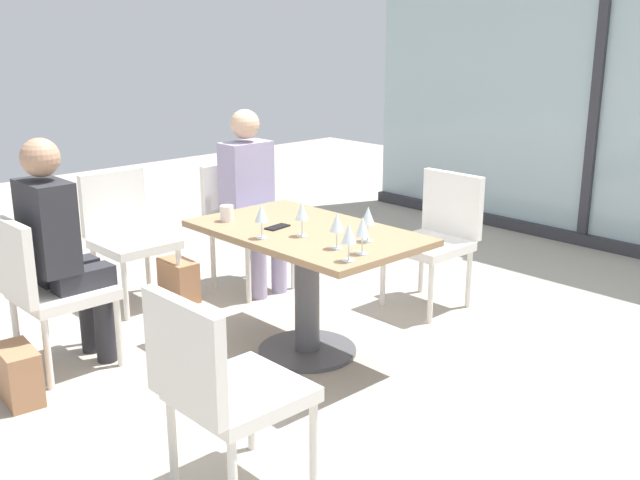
{
  "coord_description": "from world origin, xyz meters",
  "views": [
    {
      "loc": [
        2.91,
        -2.65,
        1.81
      ],
      "look_at": [
        0.0,
        0.1,
        0.65
      ],
      "focal_mm": 41.98,
      "sensor_mm": 36.0,
      "label": 1
    }
  ],
  "objects_px": {
    "person_far_left": "(252,192)",
    "chair_front_left": "(44,284)",
    "wine_glass_4": "(368,217)",
    "wine_glass_5": "(337,223)",
    "dining_table_main": "(307,264)",
    "chair_near_window": "(437,232)",
    "person_front_left": "(60,243)",
    "wine_glass_1": "(302,212)",
    "chair_far_left": "(243,218)",
    "wine_glass_2": "(261,214)",
    "handbag_1": "(18,375)",
    "chair_side_end": "(126,230)",
    "wine_glass_3": "(362,228)",
    "handbag_0": "(179,280)",
    "coffee_cup": "(227,213)",
    "chair_front_right": "(220,383)",
    "cell_phone_on_table": "(277,227)",
    "wine_glass_0": "(349,234)"
  },
  "relations": [
    {
      "from": "wine_glass_5",
      "to": "wine_glass_2",
      "type": "bearing_deg",
      "value": -159.2
    },
    {
      "from": "chair_front_right",
      "to": "chair_side_end",
      "type": "relative_size",
      "value": 1.0
    },
    {
      "from": "chair_near_window",
      "to": "person_far_left",
      "type": "bearing_deg",
      "value": -146.18
    },
    {
      "from": "chair_front_left",
      "to": "wine_glass_5",
      "type": "bearing_deg",
      "value": 41.71
    },
    {
      "from": "handbag_0",
      "to": "chair_near_window",
      "type": "bearing_deg",
      "value": 46.9
    },
    {
      "from": "person_far_left",
      "to": "wine_glass_3",
      "type": "relative_size",
      "value": 6.81
    },
    {
      "from": "chair_far_left",
      "to": "chair_near_window",
      "type": "relative_size",
      "value": 1.0
    },
    {
      "from": "chair_front_right",
      "to": "wine_glass_3",
      "type": "height_order",
      "value": "wine_glass_3"
    },
    {
      "from": "wine_glass_2",
      "to": "handbag_1",
      "type": "relative_size",
      "value": 0.62
    },
    {
      "from": "person_front_left",
      "to": "wine_glass_1",
      "type": "bearing_deg",
      "value": 47.63
    },
    {
      "from": "chair_front_right",
      "to": "chair_front_left",
      "type": "bearing_deg",
      "value": 180.0
    },
    {
      "from": "dining_table_main",
      "to": "person_far_left",
      "type": "bearing_deg",
      "value": 156.65
    },
    {
      "from": "dining_table_main",
      "to": "chair_near_window",
      "type": "height_order",
      "value": "chair_near_window"
    },
    {
      "from": "chair_near_window",
      "to": "wine_glass_4",
      "type": "xyz_separation_m",
      "value": [
        0.39,
        -1.09,
        0.37
      ]
    },
    {
      "from": "person_far_left",
      "to": "wine_glass_4",
      "type": "xyz_separation_m",
      "value": [
        1.44,
        -0.38,
        0.16
      ]
    },
    {
      "from": "wine_glass_4",
      "to": "handbag_0",
      "type": "xyz_separation_m",
      "value": [
        -1.61,
        -0.13,
        -0.72
      ]
    },
    {
      "from": "person_far_left",
      "to": "wine_glass_5",
      "type": "xyz_separation_m",
      "value": [
        1.42,
        -0.59,
        0.16
      ]
    },
    {
      "from": "chair_front_left",
      "to": "wine_glass_1",
      "type": "bearing_deg",
      "value": 50.73
    },
    {
      "from": "chair_side_end",
      "to": "person_front_left",
      "type": "xyz_separation_m",
      "value": [
        0.67,
        -0.75,
        0.2
      ]
    },
    {
      "from": "dining_table_main",
      "to": "person_far_left",
      "type": "relative_size",
      "value": 1.02
    },
    {
      "from": "chair_near_window",
      "to": "person_front_left",
      "type": "bearing_deg",
      "value": -109.43
    },
    {
      "from": "chair_side_end",
      "to": "wine_glass_0",
      "type": "xyz_separation_m",
      "value": [
        2.0,
        0.06,
        0.37
      ]
    },
    {
      "from": "person_far_left",
      "to": "coffee_cup",
      "type": "height_order",
      "value": "person_far_left"
    },
    {
      "from": "person_far_left",
      "to": "handbag_1",
      "type": "bearing_deg",
      "value": -75.39
    },
    {
      "from": "person_far_left",
      "to": "chair_front_left",
      "type": "bearing_deg",
      "value": -80.39
    },
    {
      "from": "chair_near_window",
      "to": "wine_glass_1",
      "type": "bearing_deg",
      "value": -86.33
    },
    {
      "from": "person_far_left",
      "to": "wine_glass_4",
      "type": "bearing_deg",
      "value": -14.87
    },
    {
      "from": "handbag_0",
      "to": "handbag_1",
      "type": "bearing_deg",
      "value": -61.87
    },
    {
      "from": "wine_glass_0",
      "to": "wine_glass_3",
      "type": "bearing_deg",
      "value": 105.68
    },
    {
      "from": "chair_far_left",
      "to": "cell_phone_on_table",
      "type": "height_order",
      "value": "chair_far_left"
    },
    {
      "from": "chair_side_end",
      "to": "wine_glass_3",
      "type": "relative_size",
      "value": 4.7
    },
    {
      "from": "person_front_left",
      "to": "wine_glass_4",
      "type": "relative_size",
      "value": 6.81
    },
    {
      "from": "dining_table_main",
      "to": "chair_side_end",
      "type": "relative_size",
      "value": 1.47
    },
    {
      "from": "handbag_0",
      "to": "person_far_left",
      "type": "bearing_deg",
      "value": 73.24
    },
    {
      "from": "cell_phone_on_table",
      "to": "chair_side_end",
      "type": "bearing_deg",
      "value": -179.12
    },
    {
      "from": "coffee_cup",
      "to": "cell_phone_on_table",
      "type": "height_order",
      "value": "coffee_cup"
    },
    {
      "from": "chair_near_window",
      "to": "coffee_cup",
      "type": "height_order",
      "value": "chair_near_window"
    },
    {
      "from": "chair_side_end",
      "to": "handbag_0",
      "type": "distance_m",
      "value": 0.48
    },
    {
      "from": "wine_glass_3",
      "to": "cell_phone_on_table",
      "type": "distance_m",
      "value": 0.67
    },
    {
      "from": "chair_side_end",
      "to": "wine_glass_1",
      "type": "relative_size",
      "value": 4.7
    },
    {
      "from": "person_far_left",
      "to": "chair_far_left",
      "type": "bearing_deg",
      "value": 180.0
    },
    {
      "from": "chair_far_left",
      "to": "chair_front_left",
      "type": "xyz_separation_m",
      "value": [
        0.38,
        -1.61,
        0.0
      ]
    },
    {
      "from": "chair_side_end",
      "to": "coffee_cup",
      "type": "relative_size",
      "value": 9.67
    },
    {
      "from": "chair_far_left",
      "to": "person_far_left",
      "type": "distance_m",
      "value": 0.23
    },
    {
      "from": "chair_far_left",
      "to": "chair_front_right",
      "type": "relative_size",
      "value": 1.0
    },
    {
      "from": "chair_near_window",
      "to": "wine_glass_2",
      "type": "distance_m",
      "value": 1.49
    },
    {
      "from": "wine_glass_3",
      "to": "handbag_1",
      "type": "xyz_separation_m",
      "value": [
        -1.08,
        -1.32,
        -0.72
      ]
    },
    {
      "from": "wine_glass_0",
      "to": "coffee_cup",
      "type": "bearing_deg",
      "value": 178.13
    },
    {
      "from": "chair_front_right",
      "to": "chair_near_window",
      "type": "height_order",
      "value": "same"
    },
    {
      "from": "cell_phone_on_table",
      "to": "wine_glass_1",
      "type": "bearing_deg",
      "value": -11.77
    }
  ]
}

